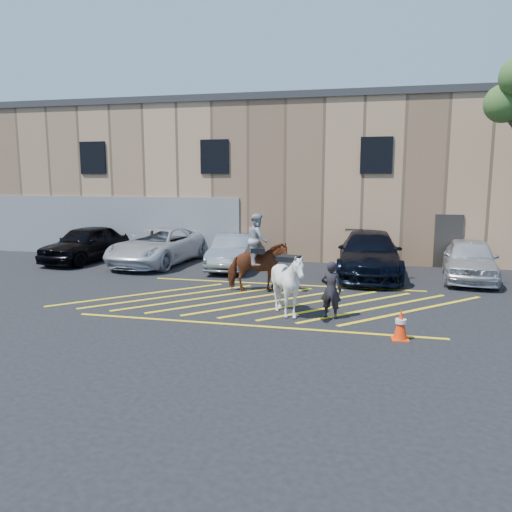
% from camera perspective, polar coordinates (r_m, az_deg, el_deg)
% --- Properties ---
extents(ground, '(90.00, 90.00, 0.00)m').
position_cam_1_polar(ground, '(15.34, 1.82, -4.99)').
color(ground, black).
rests_on(ground, ground).
extents(car_black_suv, '(2.47, 4.88, 1.59)m').
position_cam_1_polar(car_black_suv, '(23.30, -18.84, 1.35)').
color(car_black_suv, black).
rests_on(car_black_suv, ground).
extents(car_white_pickup, '(3.08, 5.77, 1.54)m').
position_cam_1_polar(car_white_pickup, '(21.79, -11.10, 1.10)').
color(car_white_pickup, silver).
rests_on(car_white_pickup, ground).
extents(car_silver_sedan, '(1.76, 4.31, 1.39)m').
position_cam_1_polar(car_silver_sedan, '(20.40, -2.59, 0.52)').
color(car_silver_sedan, gray).
rests_on(car_silver_sedan, ground).
extents(car_blue_suv, '(2.44, 5.72, 1.65)m').
position_cam_1_polar(car_blue_suv, '(19.36, 12.81, 0.22)').
color(car_blue_suv, black).
rests_on(car_blue_suv, ground).
extents(car_white_suv, '(2.28, 4.62, 1.52)m').
position_cam_1_polar(car_white_suv, '(19.66, 23.23, -0.36)').
color(car_white_suv, silver).
rests_on(car_white_suv, ground).
extents(handler, '(0.62, 0.46, 1.53)m').
position_cam_1_polar(handler, '(13.34, 8.57, -3.84)').
color(handler, black).
rests_on(handler, ground).
extents(warehouse, '(32.42, 10.20, 7.30)m').
position_cam_1_polar(warehouse, '(26.75, 6.90, 8.84)').
color(warehouse, tan).
rests_on(warehouse, ground).
extents(hatching_zone, '(12.60, 5.12, 0.01)m').
position_cam_1_polar(hatching_zone, '(15.05, 1.60, -5.24)').
color(hatching_zone, yellow).
rests_on(hatching_zone, ground).
extents(mounted_bay, '(2.10, 1.37, 2.56)m').
position_cam_1_polar(mounted_bay, '(16.19, 0.16, -0.50)').
color(mounted_bay, maroon).
rests_on(mounted_bay, ground).
extents(saddled_white, '(1.74, 1.88, 1.77)m').
position_cam_1_polar(saddled_white, '(13.36, 3.70, -3.19)').
color(saddled_white, white).
rests_on(saddled_white, ground).
extents(traffic_cone, '(0.41, 0.41, 0.73)m').
position_cam_1_polar(traffic_cone, '(12.03, 16.21, -7.51)').
color(traffic_cone, '#FF470A').
rests_on(traffic_cone, ground).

